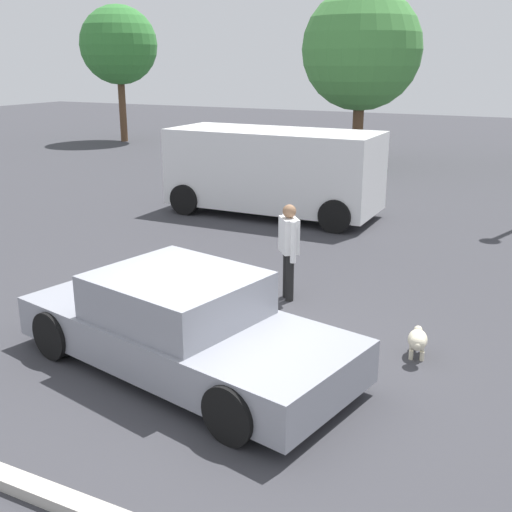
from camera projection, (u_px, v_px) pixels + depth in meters
name	position (u px, v px, depth m)	size (l,w,h in m)	color
ground_plane	(214.00, 366.00, 7.86)	(80.00, 80.00, 0.00)	#38383D
sedan_foreground	(182.00, 325.00, 7.70)	(4.69, 2.69, 1.21)	gray
dog	(418.00, 341.00, 8.03)	(0.32, 0.64, 0.40)	beige
van_white	(274.00, 169.00, 15.30)	(5.15, 2.20, 2.08)	white
pedestrian	(289.00, 244.00, 9.83)	(0.44, 0.46, 1.56)	black
parking_curb	(51.00, 496.00, 5.43)	(7.04, 0.20, 0.12)	#B7B2A8
tree_back_center	(362.00, 50.00, 22.10)	(4.27, 4.27, 6.20)	brown
tree_back_right	(119.00, 45.00, 28.56)	(3.53, 3.53, 6.14)	brown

